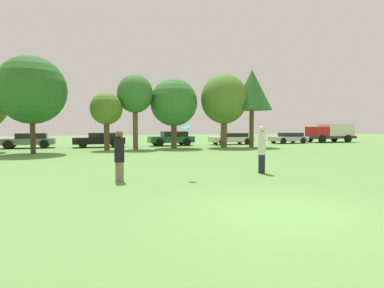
{
  "coord_description": "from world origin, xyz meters",
  "views": [
    {
      "loc": [
        -3.95,
        -5.66,
        1.84
      ],
      "look_at": [
        -0.22,
        5.54,
        1.17
      ],
      "focal_mm": 29.51,
      "sensor_mm": 36.0,
      "label": 1
    }
  ],
  "objects_px": {
    "tree_3": "(135,94)",
    "parked_car_white": "(232,138)",
    "tree_4": "(174,103)",
    "tree_6": "(252,90)",
    "person_thrower": "(119,155)",
    "parked_car_black": "(100,139)",
    "parked_car_green": "(172,138)",
    "person_catcher": "(262,149)",
    "tree_5": "(224,99)",
    "frisbee": "(186,128)",
    "delivery_truck_red": "(331,132)",
    "parked_car_silver": "(289,138)",
    "parked_car_grey": "(29,140)",
    "tree_1": "(32,90)",
    "tree_2": "(106,109)"
  },
  "relations": [
    {
      "from": "tree_3",
      "to": "parked_car_white",
      "type": "xyz_separation_m",
      "value": [
        10.22,
        3.55,
        -3.73
      ]
    },
    {
      "from": "tree_4",
      "to": "tree_6",
      "type": "relative_size",
      "value": 0.86
    },
    {
      "from": "person_thrower",
      "to": "tree_3",
      "type": "relative_size",
      "value": 0.29
    },
    {
      "from": "parked_car_black",
      "to": "parked_car_green",
      "type": "relative_size",
      "value": 1.03
    },
    {
      "from": "person_catcher",
      "to": "parked_car_black",
      "type": "height_order",
      "value": "person_catcher"
    },
    {
      "from": "person_thrower",
      "to": "parked_car_black",
      "type": "relative_size",
      "value": 0.39
    },
    {
      "from": "tree_5",
      "to": "parked_car_white",
      "type": "distance_m",
      "value": 5.82
    },
    {
      "from": "tree_3",
      "to": "tree_5",
      "type": "bearing_deg",
      "value": -1.9
    },
    {
      "from": "frisbee",
      "to": "parked_car_black",
      "type": "relative_size",
      "value": 0.07
    },
    {
      "from": "tree_5",
      "to": "delivery_truck_red",
      "type": "height_order",
      "value": "tree_5"
    },
    {
      "from": "parked_car_green",
      "to": "parked_car_silver",
      "type": "bearing_deg",
      "value": 178.25
    },
    {
      "from": "tree_3",
      "to": "parked_car_grey",
      "type": "relative_size",
      "value": 1.38
    },
    {
      "from": "parked_car_black",
      "to": "tree_3",
      "type": "bearing_deg",
      "value": 125.49
    },
    {
      "from": "tree_4",
      "to": "parked_car_grey",
      "type": "height_order",
      "value": "tree_4"
    },
    {
      "from": "parked_car_grey",
      "to": "parked_car_green",
      "type": "height_order",
      "value": "parked_car_green"
    },
    {
      "from": "parked_car_grey",
      "to": "parked_car_silver",
      "type": "height_order",
      "value": "parked_car_grey"
    },
    {
      "from": "delivery_truck_red",
      "to": "parked_car_white",
      "type": "bearing_deg",
      "value": 1.19
    },
    {
      "from": "tree_6",
      "to": "parked_car_grey",
      "type": "height_order",
      "value": "tree_6"
    },
    {
      "from": "parked_car_black",
      "to": "parked_car_silver",
      "type": "xyz_separation_m",
      "value": [
        19.62,
        0.16,
        -0.08
      ]
    },
    {
      "from": "parked_car_grey",
      "to": "parked_car_white",
      "type": "height_order",
      "value": "parked_car_grey"
    },
    {
      "from": "parked_car_green",
      "to": "parked_car_silver",
      "type": "height_order",
      "value": "parked_car_green"
    },
    {
      "from": "tree_4",
      "to": "parked_car_grey",
      "type": "xyz_separation_m",
      "value": [
        -11.58,
        3.85,
        -3.12
      ]
    },
    {
      "from": "tree_3",
      "to": "parked_car_silver",
      "type": "height_order",
      "value": "tree_3"
    },
    {
      "from": "parked_car_green",
      "to": "parked_car_silver",
      "type": "distance_m",
      "value": 13.03
    },
    {
      "from": "tree_1",
      "to": "parked_car_silver",
      "type": "height_order",
      "value": "tree_1"
    },
    {
      "from": "parked_car_black",
      "to": "person_thrower",
      "type": "bearing_deg",
      "value": 88.32
    },
    {
      "from": "parked_car_green",
      "to": "person_thrower",
      "type": "bearing_deg",
      "value": 68.6
    },
    {
      "from": "person_thrower",
      "to": "tree_5",
      "type": "relative_size",
      "value": 0.27
    },
    {
      "from": "tree_6",
      "to": "parked_car_green",
      "type": "relative_size",
      "value": 1.58
    },
    {
      "from": "parked_car_grey",
      "to": "parked_car_black",
      "type": "height_order",
      "value": "parked_car_black"
    },
    {
      "from": "parked_car_green",
      "to": "parked_car_black",
      "type": "bearing_deg",
      "value": 0.32
    },
    {
      "from": "parked_car_white",
      "to": "parked_car_grey",
      "type": "bearing_deg",
      "value": -3.44
    },
    {
      "from": "person_thrower",
      "to": "tree_1",
      "type": "relative_size",
      "value": 0.26
    },
    {
      "from": "person_catcher",
      "to": "tree_3",
      "type": "distance_m",
      "value": 15.18
    },
    {
      "from": "tree_3",
      "to": "tree_5",
      "type": "height_order",
      "value": "tree_5"
    },
    {
      "from": "tree_6",
      "to": "parked_car_green",
      "type": "bearing_deg",
      "value": 142.74
    },
    {
      "from": "tree_5",
      "to": "parked_car_grey",
      "type": "bearing_deg",
      "value": 164.46
    },
    {
      "from": "tree_6",
      "to": "parked_car_silver",
      "type": "height_order",
      "value": "tree_6"
    },
    {
      "from": "person_catcher",
      "to": "parked_car_white",
      "type": "bearing_deg",
      "value": -113.95
    },
    {
      "from": "tree_1",
      "to": "tree_6",
      "type": "height_order",
      "value": "tree_6"
    },
    {
      "from": "parked_car_black",
      "to": "person_catcher",
      "type": "bearing_deg",
      "value": 105.22
    },
    {
      "from": "parked_car_green",
      "to": "delivery_truck_red",
      "type": "bearing_deg",
      "value": 179.93
    },
    {
      "from": "frisbee",
      "to": "parked_car_grey",
      "type": "distance_m",
      "value": 20.59
    },
    {
      "from": "tree_4",
      "to": "tree_5",
      "type": "xyz_separation_m",
      "value": [
        4.33,
        -0.58,
        0.36
      ]
    },
    {
      "from": "person_thrower",
      "to": "tree_4",
      "type": "bearing_deg",
      "value": 66.81
    },
    {
      "from": "person_catcher",
      "to": "tree_5",
      "type": "xyz_separation_m",
      "value": [
        4.8,
        14.27,
        3.21
      ]
    },
    {
      "from": "tree_5",
      "to": "parked_car_green",
      "type": "bearing_deg",
      "value": 132.66
    },
    {
      "from": "tree_1",
      "to": "tree_2",
      "type": "bearing_deg",
      "value": 18.18
    },
    {
      "from": "person_catcher",
      "to": "parked_car_grey",
      "type": "height_order",
      "value": "person_catcher"
    },
    {
      "from": "parked_car_grey",
      "to": "tree_4",
      "type": "bearing_deg",
      "value": 160.09
    }
  ]
}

